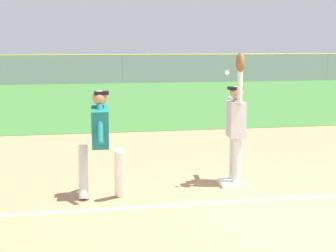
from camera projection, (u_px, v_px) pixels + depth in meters
name	position (u px, v px, depth m)	size (l,w,h in m)	color
ground_plane	(287.00, 217.00, 7.05)	(73.87, 73.87, 0.00)	tan
outfield_grass	(141.00, 98.00, 22.39)	(54.27, 17.19, 0.01)	#3D7533
first_base	(230.00, 183.00, 8.64)	(0.38, 0.38, 0.08)	white
fielder	(236.00, 121.00, 8.49)	(0.30, 0.90, 2.28)	silver
runner	(100.00, 137.00, 7.75)	(0.72, 0.84, 1.72)	white
baseball	(227.00, 73.00, 8.09)	(0.07, 0.07, 0.07)	white
outfield_fence	(123.00, 69.00, 30.59)	(54.35, 0.08, 1.77)	#93999E
parked_car_black	(56.00, 70.00, 32.79)	(4.48, 2.26, 1.25)	black
parked_car_red	(137.00, 70.00, 33.14)	(4.57, 2.45, 1.25)	#B21E1E
parked_car_tan	(199.00, 69.00, 34.38)	(4.45, 2.22, 1.25)	tan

